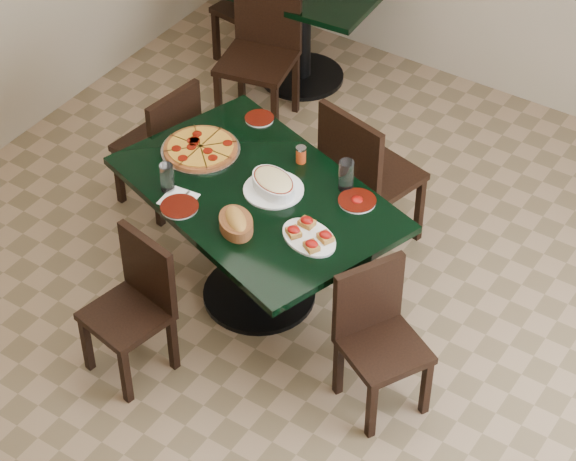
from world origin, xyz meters
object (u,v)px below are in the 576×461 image
Objects in this scene: main_table at (258,218)px; chair_far at (363,171)px; pepperoni_pizza at (201,148)px; back_chair_near at (262,44)px; lasagna_casserole at (274,184)px; chair_left at (164,142)px; back_table at (303,12)px; bread_basket at (236,222)px; back_chair_left at (257,4)px; chair_near at (136,300)px; bruschetta_platter at (309,235)px; chair_right at (377,331)px.

main_table is 0.71m from chair_far.
back_chair_near is at bearing 111.29° from pepperoni_pizza.
main_table is 5.09× the size of lasagna_casserole.
chair_left is 1.09m from back_chair_near.
back_table is 3.95× the size of bread_basket.
chair_far is 1.00× the size of back_chair_near.
pepperoni_pizza is 1.50× the size of bread_basket.
lasagna_casserole is at bearing 44.25° from back_chair_left.
chair_far is at bearing 39.04° from pepperoni_pizza.
chair_near is at bearing -84.61° from back_chair_near.
bread_basket is at bearing -56.86° from main_table.
main_table is 2.37m from back_chair_left.
back_chair_near is 2.13m from bruschetta_platter.
back_table is at bearing 154.33° from bread_basket.
back_chair_near reaches higher than bruschetta_platter.
chair_left reaches higher than main_table.
chair_right is (0.63, -0.92, -0.10)m from chair_far.
main_table is at bearing -14.15° from pepperoni_pizza.
chair_right is 2.82× the size of bread_basket.
bruschetta_platter is (0.86, -0.27, 0.01)m from pepperoni_pizza.
chair_left is at bearing 28.75° from chair_far.
chair_left is 2.29× the size of bruschetta_platter.
bruschetta_platter reaches higher than pepperoni_pizza.
bread_basket is at bearing 39.97° from back_chair_left.
lasagna_casserole is at bearing 87.44° from chair_far.
lasagna_casserole is at bearing 167.80° from bruschetta_platter.
bruschetta_platter reaches higher than back_table.
chair_near is (-0.48, -1.39, -0.10)m from chair_far.
back_table is at bearing -170.85° from chair_left.
back_table is at bearing 97.00° from back_chair_left.
bruschetta_platter is (0.42, -0.16, 0.21)m from main_table.
chair_left is at bearing -175.17° from lasagna_casserole.
back_chair_left is (-0.45, 1.59, -0.00)m from chair_left.
main_table is at bearing -122.74° from lasagna_casserole.
lasagna_casserole is (1.04, -1.89, 0.27)m from back_table.
bread_basket is (-0.79, -0.04, 0.35)m from chair_right.
chair_near is 0.99× the size of chair_right.
pepperoni_pizza is at bearing -164.77° from lasagna_casserole.
back_chair_left reaches higher than back_table.
chair_left is at bearing -174.26° from bread_basket.
pepperoni_pizza is (0.91, -1.83, 0.30)m from back_chair_left.
pepperoni_pizza reaches higher than main_table.
chair_left is 2.98× the size of bread_basket.
chair_right is at bearing 137.53° from chair_far.
chair_left reaches higher than back_table.
back_chair_left is 2.76m from bruschetta_platter.
pepperoni_pizza is 1.29× the size of lasagna_casserole.
back_chair_left is at bearing -25.32° from chair_far.
main_table is at bearing 177.81° from bruschetta_platter.
bread_basket is at bearing -68.98° from back_table.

